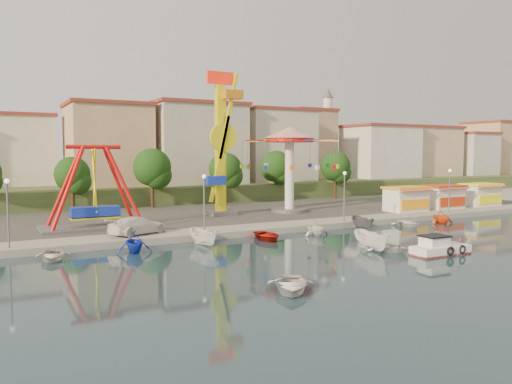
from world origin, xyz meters
TOP-DOWN VIEW (x-y plane):
  - ground at (0.00, 0.00)m, footprint 200.00×200.00m
  - quay_deck at (0.00, 62.00)m, footprint 200.00×100.00m
  - asphalt_pad at (0.00, 30.00)m, footprint 90.00×28.00m
  - hill_terrace at (0.00, 67.00)m, footprint 200.00×60.00m
  - pirate_ship_ride at (-16.28, 20.23)m, footprint 10.00×5.00m
  - kamikaze_tower at (-1.29, 23.73)m, footprint 3.82×3.10m
  - wave_swinger at (7.24, 22.72)m, footprint 11.60×11.60m
  - booth_left at (20.43, 16.49)m, footprint 5.40×3.78m
  - booth_mid at (27.01, 16.49)m, footprint 5.40×3.78m
  - booth_right at (34.33, 16.49)m, footprint 5.40×3.78m
  - lamp_post_0 at (-24.00, 13.00)m, footprint 0.14×0.14m
  - lamp_post_1 at (-8.00, 13.00)m, footprint 0.14×0.14m
  - lamp_post_2 at (8.00, 13.00)m, footprint 0.14×0.14m
  - lamp_post_3 at (24.00, 13.00)m, footprint 0.14×0.14m
  - tree_1 at (-16.00, 36.24)m, footprint 4.35×4.35m
  - tree_2 at (-6.00, 35.81)m, footprint 5.02×5.02m
  - tree_3 at (4.00, 34.36)m, footprint 4.68×4.68m
  - tree_4 at (14.00, 37.35)m, footprint 4.86×4.86m
  - tree_5 at (24.00, 35.54)m, footprint 4.83×4.83m
  - building_1 at (-21.33, 51.38)m, footprint 12.33×9.01m
  - building_2 at (-8.19, 51.96)m, footprint 11.95×9.28m
  - building_3 at (5.60, 48.80)m, footprint 12.59×10.50m
  - building_4 at (19.07, 52.20)m, footprint 10.75×9.23m
  - building_5 at (32.37, 50.33)m, footprint 12.77×10.96m
  - building_6 at (44.15, 48.77)m, footprint 8.23×8.98m
  - building_7 at (56.03, 53.70)m, footprint 11.59×10.93m
  - building_8 at (69.93, 47.19)m, footprint 12.84×9.28m
  - building_9 at (83.46, 49.95)m, footprint 12.95×9.17m
  - minaret at (36.00, 54.00)m, footprint 2.80×2.80m
  - cabin_motorboat at (5.12, -2.27)m, footprint 4.81×2.02m
  - rowboat_a at (2.53, 0.51)m, footprint 3.63×4.16m
  - rowboat_b at (-10.40, -5.50)m, footprint 4.36×4.73m
  - skiff at (1.63, 1.38)m, footprint 2.25×4.53m
  - van at (-13.68, 14.74)m, footprint 5.91×4.18m
  - moored_boat_0 at (-21.30, 9.80)m, footprint 3.09×3.91m
  - moored_boat_1 at (-15.29, 9.80)m, footprint 3.05×3.44m
  - moored_boat_2 at (-9.35, 9.80)m, footprint 2.00×4.10m
  - moored_boat_3 at (-3.25, 9.80)m, footprint 3.16×4.18m
  - moored_boat_4 at (2.07, 9.80)m, footprint 2.84×3.21m
  - moored_boat_5 at (7.87, 9.80)m, footprint 2.37×4.10m
  - moored_boat_6 at (14.01, 9.80)m, footprint 3.18×3.98m
  - moored_boat_7 at (19.08, 9.80)m, footprint 3.06×3.38m

SIDE VIEW (x-z plane):
  - ground at x=0.00m, z-range 0.00..0.00m
  - quay_deck at x=0.00m, z-range 0.00..0.60m
  - rowboat_a at x=2.53m, z-range 0.00..0.72m
  - moored_boat_0 at x=-21.30m, z-range 0.00..0.73m
  - moored_boat_6 at x=14.01m, z-range 0.00..0.74m
  - rowboat_b at x=-10.40m, z-range 0.00..0.80m
  - moored_boat_3 at x=-3.25m, z-range 0.00..0.81m
  - cabin_motorboat at x=5.12m, z-range -0.39..1.29m
  - asphalt_pad at x=0.00m, z-range 0.60..0.61m
  - moored_boat_5 at x=7.87m, z-range 0.00..1.49m
  - moored_boat_2 at x=-9.35m, z-range 0.00..1.52m
  - moored_boat_7 at x=19.08m, z-range 0.00..1.56m
  - moored_boat_4 at x=2.07m, z-range 0.00..1.58m
  - skiff at x=1.63m, z-range 0.00..1.67m
  - moored_boat_1 at x=-15.29m, z-range 0.00..1.68m
  - van at x=-13.68m, z-range 0.60..2.19m
  - hill_terrace at x=0.00m, z-range 0.00..3.00m
  - booth_left at x=20.43m, z-range 0.62..3.70m
  - booth_mid at x=27.01m, z-range 0.62..3.70m
  - booth_right at x=34.33m, z-range 0.62..3.70m
  - lamp_post_0 at x=-24.00m, z-range 0.60..5.60m
  - lamp_post_1 at x=-8.00m, z-range 0.60..5.60m
  - lamp_post_2 at x=8.00m, z-range 0.60..5.60m
  - lamp_post_3 at x=24.00m, z-range 0.60..5.60m
  - pirate_ship_ride at x=-16.28m, z-range 0.39..8.39m
  - tree_1 at x=-16.00m, z-range 1.80..8.60m
  - tree_3 at x=4.00m, z-range 1.90..9.21m
  - tree_5 at x=24.00m, z-range 1.94..9.48m
  - tree_4 at x=14.00m, z-range 1.95..9.55m
  - tree_2 at x=-6.00m, z-range 1.99..9.84m
  - building_1 at x=-21.33m, z-range 3.00..11.63m
  - building_7 at x=56.03m, z-range 3.00..11.76m
  - building_3 at x=5.60m, z-range 3.00..12.20m
  - building_9 at x=83.46m, z-range 3.00..12.21m
  - building_4 at x=19.07m, z-range 3.00..12.24m
  - wave_swinger at x=7.24m, z-range 3.00..13.40m
  - kamikaze_tower at x=-1.29m, z-range 0.35..16.85m
  - building_5 at x=32.37m, z-range 3.00..14.21m
  - building_2 at x=-8.19m, z-range 3.00..14.23m
  - building_6 at x=44.15m, z-range 3.00..15.36m
  - building_8 at x=69.93m, z-range 3.00..15.58m
  - minaret at x=36.00m, z-range 3.55..21.55m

